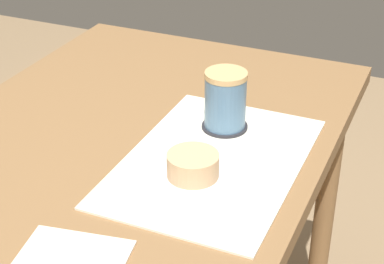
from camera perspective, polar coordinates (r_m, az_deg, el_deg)
dining_table at (r=1.17m, az=-7.27°, el=-5.96°), size 1.14×0.71×0.75m
placemat at (r=1.09m, az=1.92°, el=-2.60°), size 0.42×0.29×0.00m
pastry_plate at (r=1.03m, az=0.08°, el=-4.16°), size 0.15×0.15×0.01m
pastry at (r=1.02m, az=0.08°, el=-2.97°), size 0.08×0.08×0.04m
coffee_coaster at (r=1.19m, az=2.92°, el=0.51°), size 0.09×0.09×0.00m
coffee_mug at (r=1.17m, az=3.03°, el=2.97°), size 0.11×0.08×0.11m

